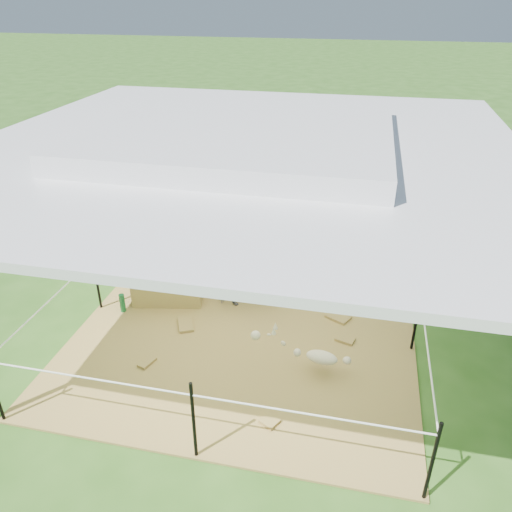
% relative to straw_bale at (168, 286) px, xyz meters
% --- Properties ---
extents(ground, '(90.00, 90.00, 0.00)m').
position_rel_straw_bale_xyz_m(ground, '(1.33, -0.43, -0.26)').
color(ground, '#2D5919').
rests_on(ground, ground).
extents(hay_patch, '(4.60, 4.60, 0.03)m').
position_rel_straw_bale_xyz_m(hay_patch, '(1.33, -0.43, -0.24)').
color(hay_patch, brown).
rests_on(hay_patch, ground).
extents(canopy_tent, '(6.30, 6.30, 2.90)m').
position_rel_straw_bale_xyz_m(canopy_tent, '(1.33, -0.43, 2.43)').
color(canopy_tent, silver).
rests_on(canopy_tent, ground).
extents(rope_fence, '(4.54, 4.54, 1.00)m').
position_rel_straw_bale_xyz_m(rope_fence, '(1.33, -0.43, 0.38)').
color(rope_fence, black).
rests_on(rope_fence, ground).
extents(straw_bale, '(1.11, 0.70, 0.46)m').
position_rel_straw_bale_xyz_m(straw_bale, '(0.00, 0.00, 0.00)').
color(straw_bale, '#A9853D').
rests_on(straw_bale, hay_patch).
extents(dark_cloth, '(1.19, 0.77, 0.06)m').
position_rel_straw_bale_xyz_m(dark_cloth, '(0.00, 0.00, 0.26)').
color(dark_cloth, black).
rests_on(dark_cloth, straw_bale).
extents(woman, '(0.38, 0.50, 1.23)m').
position_rel_straw_bale_xyz_m(woman, '(0.10, 0.00, 0.85)').
color(woman, '#B12211').
rests_on(woman, straw_bale).
extents(green_bottle, '(0.09, 0.09, 0.29)m').
position_rel_straw_bale_xyz_m(green_bottle, '(-0.55, -0.45, -0.09)').
color(green_bottle, '#17672F').
rests_on(green_bottle, hay_patch).
extents(pony, '(1.15, 0.84, 0.88)m').
position_rel_straw_bale_xyz_m(pony, '(1.29, 0.13, 0.21)').
color(pony, '#48474C').
rests_on(pony, hay_patch).
extents(pink_hat, '(0.27, 0.27, 0.13)m').
position_rel_straw_bale_xyz_m(pink_hat, '(1.29, 0.13, 0.72)').
color(pink_hat, pink).
rests_on(pink_hat, pony).
extents(foal, '(1.05, 0.67, 0.54)m').
position_rel_straw_bale_xyz_m(foal, '(2.45, -1.16, 0.04)').
color(foal, beige).
rests_on(foal, hay_patch).
extents(trash_barrel, '(0.86, 0.86, 1.01)m').
position_rel_straw_bale_xyz_m(trash_barrel, '(4.55, 6.23, 0.25)').
color(trash_barrel, blue).
rests_on(trash_barrel, ground).
extents(picnic_table_near, '(2.03, 1.48, 0.84)m').
position_rel_straw_bale_xyz_m(picnic_table_near, '(2.98, 8.02, 0.16)').
color(picnic_table_near, brown).
rests_on(picnic_table_near, ground).
extents(picnic_table_far, '(2.09, 1.62, 0.81)m').
position_rel_straw_bale_xyz_m(picnic_table_far, '(6.39, 8.43, 0.15)').
color(picnic_table_far, brown).
rests_on(picnic_table_far, ground).
extents(distant_person, '(0.71, 0.62, 1.24)m').
position_rel_straw_bale_xyz_m(distant_person, '(4.05, 6.91, 0.36)').
color(distant_person, '#3270BC').
rests_on(distant_person, ground).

